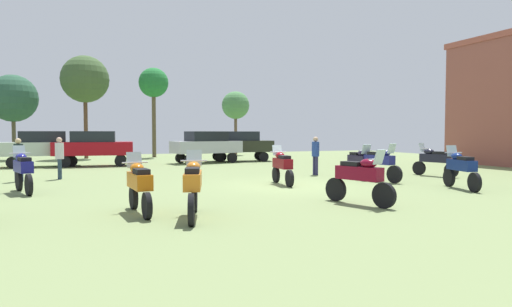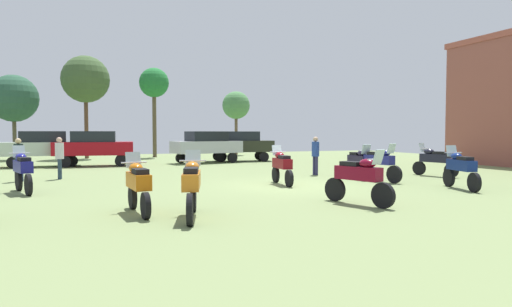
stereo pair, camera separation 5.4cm
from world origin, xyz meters
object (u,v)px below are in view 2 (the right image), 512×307
Objects in this scene: motorcycle_7 at (138,184)px; motorcycle_11 at (359,162)px; motorcycle_9 at (192,185)px; person_3 at (315,153)px; car_5 at (207,145)px; tree_1 at (154,84)px; motorcycle_2 at (23,170)px; car_1 at (240,144)px; motorcycle_4 at (434,160)px; person_2 at (59,155)px; person_1 at (19,156)px; tree_3 at (86,80)px; car_2 at (43,146)px; car_3 at (94,146)px; motorcycle_10 at (461,168)px; motorcycle_1 at (379,163)px; tree_5 at (14,99)px; motorcycle_6 at (282,165)px; tree_4 at (236,106)px; motorcycle_8 at (359,177)px.

motorcycle_11 is (9.51, 4.83, 0.00)m from motorcycle_7.
person_3 is (7.58, 7.90, 0.27)m from motorcycle_9.
car_5 is at bearing -69.18° from motorcycle_11.
car_5 is at bearing -75.46° from tree_1.
car_5 is 9.31m from tree_1.
motorcycle_2 is 0.46× the size of car_1.
person_2 reaches higher than motorcycle_4.
person_1 is 0.22× the size of tree_3.
motorcycle_7 is at bearing 121.47° from person_3.
car_2 is 15.53m from person_3.
tree_3 is (-0.30, 8.24, 4.66)m from car_3.
motorcycle_9 is at bearing -153.84° from motorcycle_10.
tree_5 is (-15.23, 21.12, 3.58)m from motorcycle_1.
motorcycle_1 is 3.47m from person_3.
car_5 is 0.60× the size of tree_3.
motorcycle_11 is (3.88, 0.75, 0.00)m from motorcycle_6.
motorcycle_4 is 0.48× the size of car_3.
motorcycle_7 is (-5.64, -4.08, -0.00)m from motorcycle_6.
person_3 is 23.03m from tree_5.
tree_4 is (-1.86, 21.32, 3.55)m from motorcycle_4.
motorcycle_10 is 0.28× the size of tree_3.
motorcycle_7 is 19.42m from car_1.
tree_5 is at bearing 17.21° from person_2.
motorcycle_10 is at bearing -168.79° from person_3.
motorcycle_7 is 0.46× the size of car_5.
car_1 is (-1.98, 16.68, 0.45)m from motorcycle_10.
tree_1 is at bearing 7.21° from person_3.
car_3 is at bearing -87.88° from motorcycle_8.
tree_5 is at bearing 178.10° from tree_1.
tree_5 is (-2.08, 15.91, 3.33)m from person_1.
motorcycle_11 is at bearing -17.49° from motorcycle_2.
motorcycle_7 is 1.44m from motorcycle_9.
motorcycle_6 is 0.47× the size of car_3.
person_2 is 10.94m from person_3.
tree_4 reaches higher than car_5.
person_1 is (-13.15, 5.21, 0.25)m from motorcycle_1.
car_3 is at bearing -87.95° from tree_3.
motorcycle_9 is 26.80m from tree_5.
motorcycle_4 is 7.59m from motorcycle_6.
motorcycle_1 reaches higher than motorcycle_11.
motorcycle_9 is (-4.55, -0.16, 0.01)m from motorcycle_8.
car_1 and car_5 have the same top height.
motorcycle_1 is 0.32× the size of tree_1.
motorcycle_1 is 0.29× the size of tree_3.
motorcycle_9 is 19.88m from car_1.
tree_5 reaches higher than motorcycle_8.
tree_3 is at bearing 62.76° from car_1.
person_2 is at bearing -35.58° from motorcycle_1.
car_1 is at bearing -7.81° from person_3.
motorcycle_8 is at bearing -147.38° from motorcycle_10.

